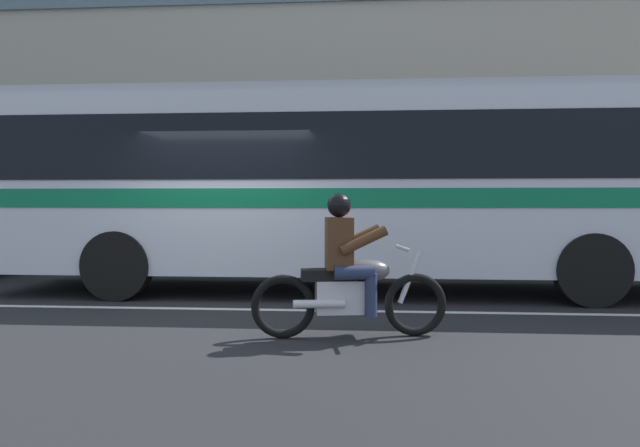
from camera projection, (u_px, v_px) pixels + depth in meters
ground_plane at (225, 302)px, 8.82m from camera, size 60.00×60.00×0.00m
sidewalk_curb at (277, 262)px, 13.89m from camera, size 28.00×3.80×0.15m
lane_center_stripe at (215, 309)px, 8.22m from camera, size 26.60×0.14×0.01m
office_building_facade at (290, 61)px, 15.99m from camera, size 28.00×0.89×10.49m
transit_bus at (362, 177)px, 9.78m from camera, size 11.76×2.65×3.22m
motorcycle_with_rider at (349, 277)px, 6.49m from camera, size 2.13×0.72×1.56m
fire_hydrant at (415, 247)px, 12.63m from camera, size 0.22×0.30×0.75m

